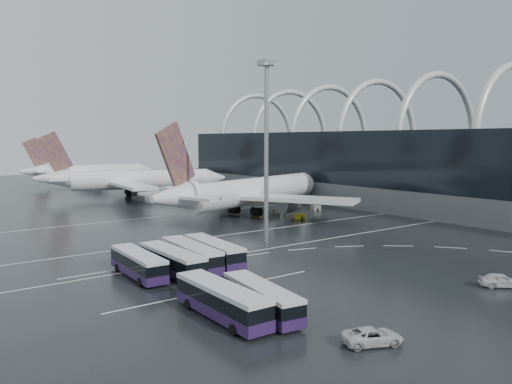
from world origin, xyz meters
TOP-DOWN VIEW (x-y plane):
  - ground at (0.00, 0.00)m, footprint 420.00×420.00m
  - terminal at (61.56, 19.84)m, footprint 42.00×160.00m
  - lane_marking_near at (0.00, -2.00)m, footprint 120.00×0.25m
  - lane_marking_mid at (0.00, 12.00)m, footprint 120.00×0.25m
  - lane_marking_far at (0.00, 40.00)m, footprint 120.00×0.25m
  - bus_bay_line_south at (-24.00, -16.00)m, footprint 28.00×0.25m
  - bus_bay_line_north at (-24.00, 0.00)m, footprint 28.00×0.25m
  - airliner_main at (13.79, 29.96)m, footprint 61.74×53.49m
  - airliner_gate_b at (7.04, 83.04)m, footprint 57.38×50.94m
  - airliner_gate_c at (11.11, 136.95)m, footprint 52.55×48.69m
  - bus_row_near_a at (-29.10, -4.98)m, footprint 3.54×13.17m
  - bus_row_near_b at (-25.14, -6.72)m, footprint 3.31×13.69m
  - bus_row_near_c at (-21.52, -5.40)m, footprint 4.16×14.10m
  - bus_row_near_d at (-17.79, -5.28)m, footprint 4.20×13.92m
  - bus_row_far_a at (-28.63, -24.31)m, footprint 3.44×13.70m
  - bus_row_far_b at (-24.71, -25.74)m, footprint 4.46×12.66m
  - van_curve_a at (-21.62, -37.61)m, footprint 5.90×4.46m
  - van_curve_b at (4.19, -35.67)m, footprint 4.99×4.93m
  - floodlight_mast at (-2.06, 2.61)m, footprint 2.38×2.38m
  - gse_cart_belly_a at (19.64, 18.04)m, footprint 2.21×1.30m
  - gse_cart_belly_b at (20.60, 27.27)m, footprint 2.34×1.38m
  - gse_cart_belly_d at (31.81, 25.74)m, footprint 2.44×1.44m
  - gse_cart_belly_e at (16.32, 30.00)m, footprint 2.20×1.30m

SIDE VIEW (x-z plane):
  - ground at x=0.00m, z-range 0.00..0.00m
  - lane_marking_near at x=0.00m, z-range 0.00..0.01m
  - lane_marking_mid at x=0.00m, z-range 0.00..0.01m
  - lane_marking_far at x=0.00m, z-range 0.00..0.01m
  - bus_bay_line_south at x=-24.00m, z-range 0.00..0.01m
  - bus_bay_line_north at x=-24.00m, z-range 0.00..0.01m
  - gse_cart_belly_e at x=16.32m, z-range 0.00..1.20m
  - gse_cart_belly_a at x=19.64m, z-range 0.00..1.20m
  - gse_cart_belly_b at x=20.60m, z-range 0.00..1.28m
  - gse_cart_belly_d at x=31.81m, z-range 0.00..1.33m
  - van_curve_a at x=-21.62m, z-range 0.00..1.49m
  - van_curve_b at x=4.19m, z-range 0.00..1.70m
  - bus_row_far_b at x=-24.71m, z-range 0.15..3.20m
  - bus_row_near_a at x=-29.10m, z-range 0.16..3.37m
  - bus_row_far_a at x=-28.63m, z-range 0.17..3.53m
  - bus_row_near_b at x=-25.14m, z-range 0.17..3.54m
  - bus_row_near_d at x=-17.79m, z-range 0.17..3.54m
  - bus_row_near_c at x=-21.52m, z-range 0.17..3.59m
  - airliner_gate_c at x=11.11m, z-range -4.70..14.10m
  - airliner_gate_b at x=7.04m, z-range -5.08..15.27m
  - airliner_main at x=13.79m, z-range -5.33..16.03m
  - terminal at x=61.56m, z-range -6.58..28.32m
  - floodlight_mast at x=-2.06m, z-range 4.01..35.11m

